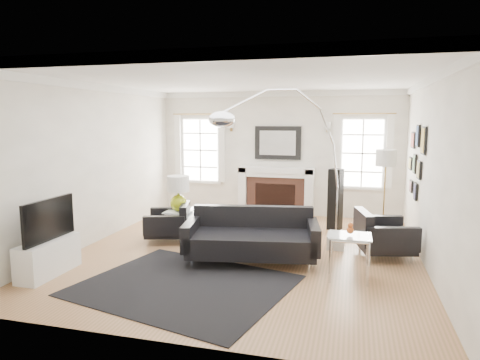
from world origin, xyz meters
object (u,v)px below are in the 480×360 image
(sofa, at_px, (252,238))
(arc_floor_lamp, at_px, (284,164))
(armchair_left, at_px, (170,224))
(fireplace, at_px, (276,192))
(gourd_lamp, at_px, (178,191))
(coffee_table, at_px, (209,215))
(armchair_right, at_px, (381,236))

(sofa, height_order, arc_floor_lamp, arc_floor_lamp)
(sofa, distance_m, armchair_left, 1.82)
(fireplace, xyz_separation_m, gourd_lamp, (-1.42, -2.25, 0.34))
(sofa, bearing_deg, armchair_left, 157.23)
(coffee_table, relative_size, arc_floor_lamp, 0.37)
(armchair_left, relative_size, coffee_table, 0.97)
(gourd_lamp, distance_m, arc_floor_lamp, 2.20)
(sofa, xyz_separation_m, gourd_lamp, (-1.60, 0.91, 0.52))
(fireplace, relative_size, armchair_left, 1.71)
(armchair_left, bearing_deg, fireplace, 58.79)
(armchair_right, bearing_deg, arc_floor_lamp, -166.70)
(coffee_table, bearing_deg, sofa, -46.12)
(gourd_lamp, relative_size, arc_floor_lamp, 0.24)
(fireplace, relative_size, armchair_right, 1.60)
(sofa, distance_m, armchair_right, 2.08)
(armchair_left, bearing_deg, sofa, -22.77)
(armchair_left, height_order, gourd_lamp, gourd_lamp)
(coffee_table, bearing_deg, armchair_right, -7.56)
(armchair_left, xyz_separation_m, armchair_right, (3.63, 0.01, 0.03))
(coffee_table, xyz_separation_m, arc_floor_lamp, (1.50, -0.76, 1.06))
(armchair_right, relative_size, arc_floor_lamp, 0.39)
(fireplace, height_order, coffee_table, fireplace)
(armchair_right, distance_m, arc_floor_lamp, 1.94)
(armchair_right, height_order, coffee_table, armchair_right)
(gourd_lamp, xyz_separation_m, arc_floor_lamp, (2.04, -0.56, 0.61))
(sofa, height_order, armchair_right, sofa)
(sofa, xyz_separation_m, arc_floor_lamp, (0.43, 0.35, 1.13))
(fireplace, distance_m, coffee_table, 2.24)
(armchair_left, xyz_separation_m, coffee_table, (0.60, 0.41, 0.11))
(coffee_table, bearing_deg, armchair_left, -145.87)
(fireplace, xyz_separation_m, sofa, (0.18, -3.16, -0.18))
(armchair_left, distance_m, arc_floor_lamp, 2.44)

